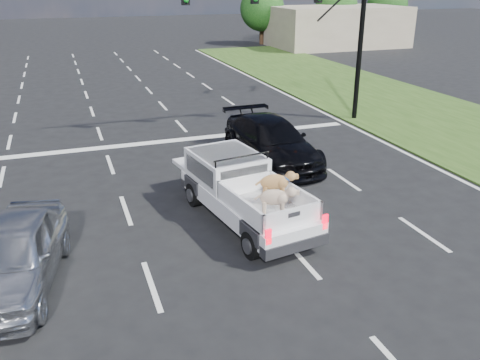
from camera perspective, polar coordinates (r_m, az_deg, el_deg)
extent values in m
plane|color=black|center=(11.55, -1.20, -10.18)|extent=(160.00, 160.00, 0.00)
cube|color=silver|center=(16.53, -13.63, -0.51)|extent=(0.12, 60.00, 0.01)
cube|color=silver|center=(17.17, -2.00, 0.96)|extent=(0.12, 60.00, 0.01)
cube|color=silver|center=(18.46, 8.42, 2.25)|extent=(0.12, 60.00, 0.01)
cube|color=silver|center=(20.30, 17.35, 3.30)|extent=(0.15, 60.00, 0.01)
cube|color=silver|center=(20.48, -10.12, 4.13)|extent=(17.00, 0.45, 0.01)
cylinder|color=black|center=(23.65, 13.39, 14.92)|extent=(0.22, 0.22, 7.00)
cube|color=tan|center=(50.22, 10.90, 16.55)|extent=(12.00, 7.00, 3.60)
cylinder|color=#332114|center=(51.25, 2.45, 16.20)|extent=(0.44, 0.44, 2.16)
sphere|color=#123D10|center=(51.07, 2.50, 18.68)|extent=(4.20, 4.20, 4.20)
cylinder|color=#332114|center=(54.73, 10.58, 16.23)|extent=(0.44, 0.44, 2.16)
sphere|color=#123D10|center=(54.57, 10.75, 18.54)|extent=(4.20, 4.20, 4.20)
cylinder|color=#332114|center=(57.93, 15.95, 16.08)|extent=(0.44, 0.44, 2.16)
sphere|color=#123D10|center=(57.78, 16.19, 18.26)|extent=(4.20, 4.20, 4.20)
cylinder|color=black|center=(11.87, 1.41, -7.31)|extent=(0.36, 0.72, 0.69)
cylinder|color=black|center=(12.64, 7.64, -5.59)|extent=(0.36, 0.72, 0.69)
cylinder|color=black|center=(14.56, -5.14, -1.63)|extent=(0.36, 0.72, 0.69)
cylinder|color=black|center=(15.20, 0.30, -0.51)|extent=(0.36, 0.72, 0.69)
cube|color=silver|center=(13.44, 0.69, -2.44)|extent=(2.44, 5.00, 0.47)
cube|color=silver|center=(14.12, -1.52, 1.53)|extent=(1.96, 2.31, 0.78)
cube|color=black|center=(13.27, 0.49, 0.29)|extent=(1.39, 0.24, 0.56)
cylinder|color=black|center=(13.18, 0.24, 2.65)|extent=(1.62, 0.30, 0.05)
cube|color=black|center=(12.52, 3.07, -3.33)|extent=(1.95, 2.53, 0.05)
cube|color=silver|center=(12.06, -0.04, -2.95)|extent=(0.43, 2.29, 0.47)
cube|color=silver|center=(12.80, 6.03, -1.56)|extent=(0.43, 2.29, 0.47)
cube|color=silver|center=(11.56, 5.97, -4.21)|extent=(1.60, 0.32, 0.47)
cube|color=#F6051F|center=(11.14, 3.18, -6.40)|extent=(0.15, 0.08, 0.36)
cube|color=#F6051F|center=(11.94, 9.52, -4.65)|extent=(0.15, 0.08, 0.36)
cube|color=black|center=(11.76, 6.20, -7.22)|extent=(1.76, 0.54, 0.27)
imported|color=#B1B3B8|center=(11.71, -24.08, -7.65)|extent=(2.58, 4.59, 1.47)
imported|color=black|center=(17.90, 3.53, 4.37)|extent=(2.27, 5.30, 1.52)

